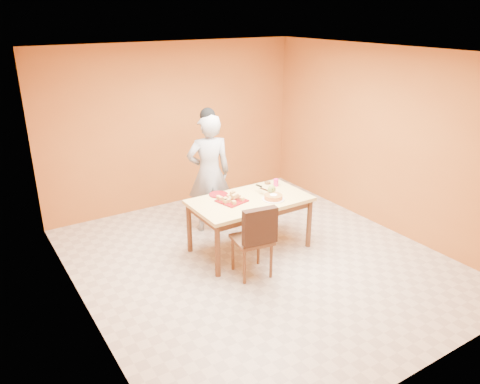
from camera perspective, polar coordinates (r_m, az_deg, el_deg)
floor at (r=6.37m, az=2.29°, el=-8.37°), size 5.00×5.00×0.00m
ceiling at (r=5.55m, az=2.72°, el=16.61°), size 5.00×5.00×0.00m
wall_back at (r=7.92m, az=-8.00°, el=7.99°), size 4.50×0.00×4.50m
wall_left at (r=4.96m, az=-19.38°, el=-1.32°), size 0.00×5.00×5.00m
wall_right at (r=7.29m, az=17.24°, el=6.07°), size 0.00×5.00×5.00m
dining_table at (r=6.38m, az=1.22°, el=-1.63°), size 1.60×0.90×0.76m
dining_chair at (r=5.83m, az=1.58°, el=-5.64°), size 0.52×0.59×0.99m
pastry_pile at (r=6.23m, az=-1.01°, el=-0.59°), size 0.30×0.30×0.10m
person at (r=6.92m, az=-3.80°, el=2.28°), size 0.74×0.58×1.79m
pastry_platter at (r=6.25m, az=-1.01°, el=-1.08°), size 0.40×0.40×0.02m
red_dinner_plate at (r=6.47m, az=-2.63°, el=-0.31°), size 0.29×0.29×0.02m
white_cake_plate at (r=6.33m, az=4.08°, el=-0.89°), size 0.36×0.36×0.01m
sponge_cake at (r=6.31m, az=4.09°, el=-0.61°), size 0.29×0.29×0.06m
cake_server at (r=6.44m, az=3.22°, el=0.21°), size 0.09×0.25×0.01m
egg_ornament at (r=6.45m, az=3.88°, el=0.24°), size 0.14×0.13×0.15m
magenta_glass at (r=6.81m, az=4.40°, el=1.16°), size 0.08×0.08×0.10m
checker_tin at (r=6.90m, az=3.38°, el=1.12°), size 0.12×0.12×0.03m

